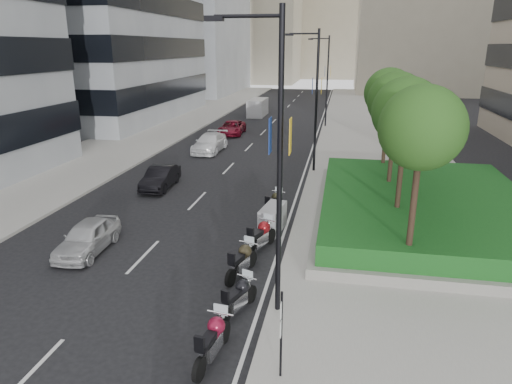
% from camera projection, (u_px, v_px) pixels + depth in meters
% --- Properties ---
extents(ground, '(160.00, 160.00, 0.00)m').
position_uv_depth(ground, '(135.00, 316.00, 14.09)').
color(ground, black).
rests_on(ground, ground).
extents(sidewalk_right, '(10.00, 100.00, 0.15)m').
position_uv_depth(sidewalk_right, '(376.00, 139.00, 40.56)').
color(sidewalk_right, '#9E9B93').
rests_on(sidewalk_right, ground).
extents(sidewalk_left, '(8.00, 100.00, 0.15)m').
position_uv_depth(sidewalk_left, '(153.00, 132.00, 44.27)').
color(sidewalk_left, '#9E9B93').
rests_on(sidewalk_left, ground).
extents(lane_edge, '(0.12, 100.00, 0.01)m').
position_uv_depth(lane_edge, '(316.00, 138.00, 41.52)').
color(lane_edge, silver).
rests_on(lane_edge, ground).
extents(lane_centre, '(0.12, 100.00, 0.01)m').
position_uv_depth(lane_centre, '(260.00, 136.00, 42.44)').
color(lane_centre, silver).
rests_on(lane_centre, ground).
extents(building_grey_far, '(22.00, 26.00, 30.00)m').
position_uv_depth(building_grey_far, '(173.00, 4.00, 79.28)').
color(building_grey_far, gray).
rests_on(building_grey_far, ground).
extents(building_cream_left, '(26.00, 24.00, 34.00)m').
position_uv_depth(building_cream_left, '(243.00, 6.00, 105.70)').
color(building_cream_left, '#B7AD93').
rests_on(building_cream_left, ground).
extents(building_cream_centre, '(30.00, 24.00, 38.00)m').
position_uv_depth(building_cream_centre, '(333.00, 3.00, 120.29)').
color(building_cream_centre, '#B7AD93').
rests_on(building_cream_centre, ground).
extents(planter, '(10.00, 14.00, 0.40)m').
position_uv_depth(planter, '(423.00, 215.00, 21.58)').
color(planter, gray).
rests_on(planter, sidewalk_right).
extents(hedge, '(9.40, 13.40, 0.80)m').
position_uv_depth(hedge, '(425.00, 203.00, 21.40)').
color(hedge, '#124016').
rests_on(hedge, planter).
extents(tree_0, '(2.80, 2.80, 6.30)m').
position_uv_depth(tree_0, '(422.00, 129.00, 14.68)').
color(tree_0, '#332319').
rests_on(tree_0, planter).
extents(tree_1, '(2.80, 2.80, 6.30)m').
position_uv_depth(tree_1, '(406.00, 112.00, 18.43)').
color(tree_1, '#332319').
rests_on(tree_1, planter).
extents(tree_2, '(2.80, 2.80, 6.30)m').
position_uv_depth(tree_2, '(396.00, 101.00, 22.17)').
color(tree_2, '#332319').
rests_on(tree_2, planter).
extents(tree_3, '(2.80, 2.80, 6.30)m').
position_uv_depth(tree_3, '(389.00, 93.00, 25.92)').
color(tree_3, '#332319').
rests_on(tree_3, planter).
extents(lamp_post_0, '(2.34, 0.45, 9.00)m').
position_uv_depth(lamp_post_0, '(274.00, 155.00, 12.75)').
color(lamp_post_0, black).
rests_on(lamp_post_0, ground).
extents(lamp_post_1, '(2.34, 0.45, 9.00)m').
position_uv_depth(lamp_post_1, '(314.00, 95.00, 28.67)').
color(lamp_post_1, black).
rests_on(lamp_post_1, ground).
extents(lamp_post_2, '(2.34, 0.45, 9.00)m').
position_uv_depth(lamp_post_2, '(326.00, 77.00, 45.52)').
color(lamp_post_2, black).
rests_on(lamp_post_2, ground).
extents(parking_sign, '(0.06, 0.32, 2.50)m').
position_uv_depth(parking_sign, '(281.00, 330.00, 10.93)').
color(parking_sign, black).
rests_on(parking_sign, ground).
extents(motorcycle_1, '(0.75, 2.25, 1.12)m').
position_uv_depth(motorcycle_1, '(213.00, 340.00, 11.97)').
color(motorcycle_1, black).
rests_on(motorcycle_1, ground).
extents(motorcycle_2, '(0.93, 2.02, 1.05)m').
position_uv_depth(motorcycle_2, '(239.00, 297.00, 14.09)').
color(motorcycle_2, black).
rests_on(motorcycle_2, ground).
extents(motorcycle_3, '(0.88, 2.21, 1.12)m').
position_uv_depth(motorcycle_3, '(242.00, 261.00, 16.40)').
color(motorcycle_3, black).
rests_on(motorcycle_3, ground).
extents(motorcycle_4, '(1.06, 2.28, 1.19)m').
position_uv_depth(motorcycle_4, '(261.00, 236.00, 18.43)').
color(motorcycle_4, black).
rests_on(motorcycle_4, ground).
extents(motorcycle_5, '(1.06, 2.06, 1.19)m').
position_uv_depth(motorcycle_5, '(273.00, 219.00, 20.39)').
color(motorcycle_5, black).
rests_on(motorcycle_5, ground).
extents(motorcycle_6, '(0.88, 2.12, 1.08)m').
position_uv_depth(motorcycle_6, '(274.00, 204.00, 22.42)').
color(motorcycle_6, black).
rests_on(motorcycle_6, ground).
extents(car_a, '(1.67, 3.79, 1.27)m').
position_uv_depth(car_a, '(88.00, 237.00, 18.36)').
color(car_a, '#BABBBC').
rests_on(car_a, ground).
extents(car_b, '(1.53, 3.93, 1.27)m').
position_uv_depth(car_b, '(160.00, 178.00, 26.67)').
color(car_b, black).
rests_on(car_b, ground).
extents(car_c, '(2.05, 4.88, 1.41)m').
position_uv_depth(car_c, '(210.00, 143.00, 35.96)').
color(car_c, white).
rests_on(car_c, ground).
extents(car_d, '(2.35, 4.71, 1.28)m').
position_uv_depth(car_d, '(232.00, 128.00, 43.07)').
color(car_d, maroon).
rests_on(car_d, ground).
extents(delivery_van, '(1.85, 4.75, 1.98)m').
position_uv_depth(delivery_van, '(257.00, 108.00, 54.37)').
color(delivery_van, silver).
rests_on(delivery_van, ground).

